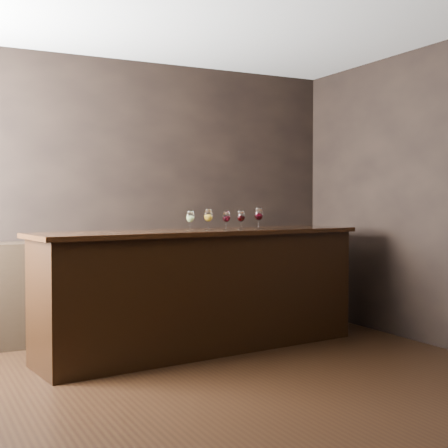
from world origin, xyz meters
name	(u,v)px	position (x,y,z in m)	size (l,w,h in m)	color
ground	(204,391)	(0.00, 0.00, 0.00)	(5.00, 5.00, 0.00)	black
room_shell	(167,134)	(-0.23, 0.11, 1.81)	(5.02, 4.52, 2.81)	black
bar_counter	(203,292)	(0.51, 1.11, 0.52)	(2.99, 0.65, 1.05)	black
bar_top	(203,232)	(0.51, 1.11, 1.07)	(3.09, 0.72, 0.04)	black
back_bar_shelf	(49,293)	(-0.67, 2.03, 0.48)	(2.67, 0.40, 0.96)	black
glass_white	(190,217)	(0.38, 1.11, 1.21)	(0.08, 0.08, 0.18)	white
glass_amber	(208,216)	(0.55, 1.09, 1.21)	(0.08, 0.08, 0.19)	white
glass_red_a	(226,217)	(0.73, 1.09, 1.20)	(0.07, 0.07, 0.17)	white
glass_red_b	(241,217)	(0.91, 1.13, 1.20)	(0.07, 0.07, 0.17)	white
glass_red_c	(259,215)	(1.07, 1.08, 1.22)	(0.08, 0.08, 0.20)	white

